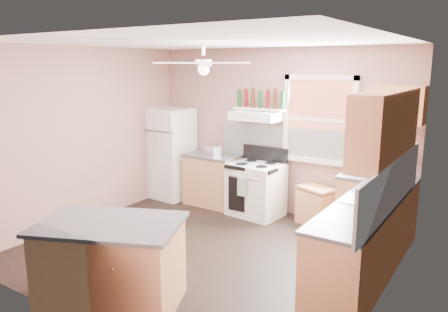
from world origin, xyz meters
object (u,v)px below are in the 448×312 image
Objects in this scene: toaster at (213,151)px; cart at (316,208)px; island at (112,266)px; stove at (256,190)px; refrigerator at (171,153)px.

cart is at bearing 25.11° from toaster.
island is (0.97, -3.19, -0.56)m from toaster.
island is (-0.86, -3.33, 0.16)m from cart.
toaster is at bearing -154.23° from cart.
stove is (0.84, 0.02, -0.56)m from toaster.
cart is at bearing 5.36° from refrigerator.
refrigerator reaches higher than stove.
stove is at bearing 22.12° from toaster.
refrigerator is 3.79m from island.
island is at bearing -55.66° from refrigerator.
cart is 3.44m from island.
stove is at bearing 2.60° from refrigerator.
stove reaches higher than cart.
stove is 3.21m from island.
refrigerator is 1.92× the size of stove.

